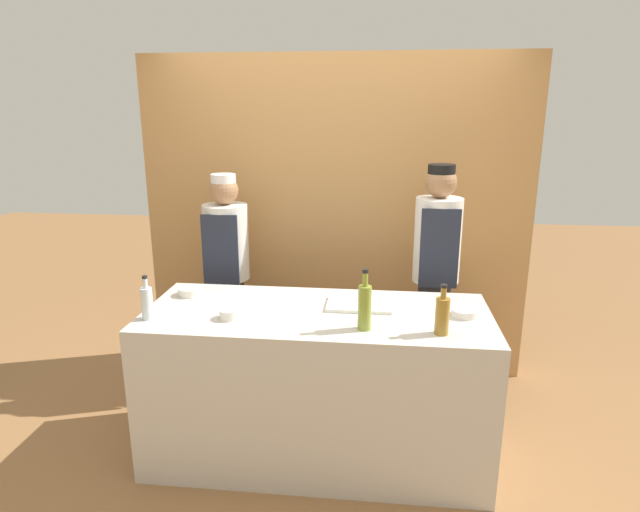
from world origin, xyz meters
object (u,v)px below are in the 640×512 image
chef_right (435,275)px  cutting_board (359,304)px  sauce_bowl_green (465,312)px  bottle_oil (365,306)px  bottle_vinegar (442,315)px  bottle_clear (147,302)px  chef_left (228,275)px  sauce_bowl_purple (190,291)px  sauce_bowl_red (230,313)px

chef_right → cutting_board: bearing=-128.2°
sauce_bowl_green → bottle_oil: (-0.55, -0.24, 0.10)m
sauce_bowl_green → chef_right: 0.72m
cutting_board → bottle_vinegar: (0.43, -0.35, 0.09)m
bottle_clear → chef_left: size_ratio=0.16×
chef_left → bottle_vinegar: bearing=-35.0°
bottle_clear → chef_left: chef_left is taller
sauce_bowl_purple → sauce_bowl_green: size_ratio=1.01×
sauce_bowl_purple → cutting_board: size_ratio=0.39×
sauce_bowl_green → cutting_board: (-0.58, 0.09, -0.01)m
bottle_vinegar → chef_left: 1.71m
cutting_board → chef_left: bearing=147.0°
sauce_bowl_purple → bottle_vinegar: (1.47, -0.42, 0.08)m
bottle_vinegar → bottle_oil: size_ratio=0.81×
bottle_vinegar → chef_right: (0.06, 0.98, -0.09)m
chef_right → chef_left: bearing=180.0°
bottle_oil → chef_left: size_ratio=0.21×
chef_right → bottle_vinegar: bearing=-93.7°
sauce_bowl_purple → bottle_vinegar: bottle_vinegar is taller
sauce_bowl_red → bottle_oil: (0.73, -0.06, 0.10)m
sauce_bowl_purple → sauce_bowl_red: (0.34, -0.34, 0.00)m
cutting_board → bottle_oil: 0.35m
bottle_vinegar → sauce_bowl_green: bearing=59.2°
sauce_bowl_green → sauce_bowl_red: (-1.28, -0.18, 0.01)m
chef_right → sauce_bowl_red: bearing=-143.0°
sauce_bowl_purple → sauce_bowl_green: sauce_bowl_purple is taller
sauce_bowl_red → chef_left: 0.94m
bottle_clear → chef_left: 0.98m
bottle_oil → chef_left: bearing=136.3°
chef_left → chef_right: chef_right is taller
sauce_bowl_green → bottle_vinegar: 0.31m
sauce_bowl_red → cutting_board: bearing=21.2°
sauce_bowl_purple → sauce_bowl_red: bearing=-45.0°
sauce_bowl_green → cutting_board: 0.59m
sauce_bowl_purple → bottle_clear: bottle_clear is taller
sauce_bowl_green → bottle_clear: bearing=-172.3°
sauce_bowl_red → chef_left: (-0.27, 0.90, -0.07)m
bottle_vinegar → sauce_bowl_red: bearing=175.9°
sauce_bowl_green → sauce_bowl_red: bearing=-172.0°
bottle_vinegar → chef_left: (-1.39, 0.98, -0.14)m
sauce_bowl_purple → cutting_board: sauce_bowl_purple is taller
cutting_board → chef_right: bearing=51.8°
sauce_bowl_purple → chef_left: bearing=82.3°
sauce_bowl_purple → bottle_vinegar: size_ratio=0.55×
cutting_board → chef_left: size_ratio=0.23×
sauce_bowl_purple → bottle_oil: bottle_oil is taller
cutting_board → bottle_clear: size_ratio=1.51×
bottle_clear → sauce_bowl_purple: bearing=76.4°
chef_left → sauce_bowl_purple: bearing=-97.7°
chef_right → bottle_oil: bearing=-115.4°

